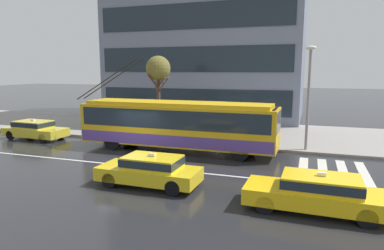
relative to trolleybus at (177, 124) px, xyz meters
name	(u,v)px	position (x,y,z in m)	size (l,w,h in m)	color
ground_plane	(127,159)	(-1.91, -2.65, -1.60)	(160.00, 160.00, 0.00)	#222327
sidewalk_slab	(185,130)	(-1.91, 6.60, -1.53)	(80.00, 10.00, 0.14)	gray
crosswalk_stripe_edge_near	(303,168)	(7.18, -1.53, -1.60)	(0.44, 4.40, 0.01)	beige
crosswalk_stripe_inner_a	(323,170)	(8.08, -1.53, -1.60)	(0.44, 4.40, 0.01)	beige
crosswalk_stripe_center	(343,172)	(8.98, -1.53, -1.60)	(0.44, 4.40, 0.01)	beige
crosswalk_stripe_inner_b	(364,174)	(9.88, -1.53, -1.60)	(0.44, 4.40, 0.01)	beige
lane_centre_line	(115,164)	(-1.91, -3.85, -1.60)	(72.00, 0.14, 0.01)	silver
trolleybus	(177,124)	(0.00, 0.00, 0.00)	(12.57, 2.58, 5.43)	gold
taxi_oncoming_far	(317,192)	(7.71, -6.77, -0.90)	(4.70, 1.87, 1.39)	yellow
taxi_oncoming_near	(150,169)	(1.23, -6.22, -0.90)	(4.26, 1.78, 1.39)	yellow
taxi_queued_behind_bus	(35,129)	(-10.66, 0.07, -0.90)	(4.49, 2.04, 1.39)	gold
bus_shelter	(195,110)	(-0.06, 3.42, 0.43)	(3.95, 1.81, 2.49)	gray
pedestrian_at_shelter	(133,115)	(-4.39, 2.68, 0.02)	(1.20, 1.20, 1.91)	black
pedestrian_approaching_curb	(157,112)	(-3.30, 4.33, 0.07)	(1.13, 1.13, 1.96)	#4E4347
pedestrian_walking_past	(199,127)	(0.64, 2.23, -0.49)	(0.50, 0.50, 1.66)	#202430
pedestrian_waiting_by_pole	(249,116)	(3.50, 4.24, 0.07)	(1.08, 1.08, 1.95)	#545847
street_lamp	(309,88)	(7.23, 2.18, 2.11)	(0.60, 0.32, 5.96)	gray
street_tree_bare	(158,70)	(-3.19, 4.44, 3.13)	(1.85, 1.80, 5.62)	brown
office_tower_corner_left	(210,24)	(-2.67, 16.09, 7.77)	(18.77, 12.13, 18.73)	slate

